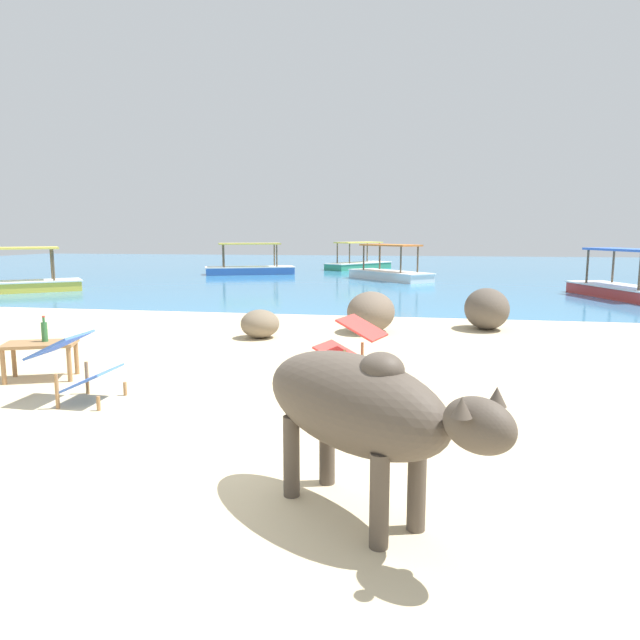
# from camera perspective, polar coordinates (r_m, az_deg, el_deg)

# --- Properties ---
(sand_beach) EXTENTS (18.00, 14.00, 0.04)m
(sand_beach) POSITION_cam_1_polar(r_m,az_deg,el_deg) (5.00, -10.84, -11.00)
(sand_beach) COLOR #CCB78E
(sand_beach) RESTS_ON ground
(water_surface) EXTENTS (60.00, 36.00, 0.03)m
(water_surface) POSITION_cam_1_polar(r_m,az_deg,el_deg) (26.50, 6.44, 4.88)
(water_surface) COLOR teal
(water_surface) RESTS_ON ground
(cow) EXTENTS (1.59, 1.45, 1.01)m
(cow) POSITION_cam_1_polar(r_m,az_deg,el_deg) (3.33, 3.66, -8.49)
(cow) COLOR #4C4238
(cow) RESTS_ON sand_beach
(low_bench_table) EXTENTS (0.87, 0.69, 0.43)m
(low_bench_table) POSITION_cam_1_polar(r_m,az_deg,el_deg) (7.23, -26.09, -2.57)
(low_bench_table) COLOR olive
(low_bench_table) RESTS_ON sand_beach
(bottle) EXTENTS (0.07, 0.07, 0.30)m
(bottle) POSITION_cam_1_polar(r_m,az_deg,el_deg) (7.24, -25.75, -1.01)
(bottle) COLOR #2D6B38
(bottle) RESTS_ON low_bench_table
(deck_chair_near) EXTENTS (0.89, 0.73, 0.68)m
(deck_chair_near) POSITION_cam_1_polar(r_m,az_deg,el_deg) (6.74, 2.99, -2.19)
(deck_chair_near) COLOR olive
(deck_chair_near) RESTS_ON sand_beach
(deck_chair_far) EXTENTS (0.78, 0.57, 0.68)m
(deck_chair_far) POSITION_cam_1_polar(r_m,az_deg,el_deg) (6.12, -23.12, -3.98)
(deck_chair_far) COLOR olive
(deck_chair_far) RESTS_ON sand_beach
(shore_rock_large) EXTENTS (0.93, 1.08, 0.72)m
(shore_rock_large) POSITION_cam_1_polar(r_m,az_deg,el_deg) (10.32, 16.26, 1.08)
(shore_rock_large) COLOR brown
(shore_rock_large) RESTS_ON sand_beach
(shore_rock_medium) EXTENTS (0.86, 0.86, 0.45)m
(shore_rock_medium) POSITION_cam_1_polar(r_m,az_deg,el_deg) (9.15, -5.99, -0.38)
(shore_rock_medium) COLOR #756651
(shore_rock_medium) RESTS_ON sand_beach
(shore_rock_small) EXTENTS (0.86, 1.07, 0.68)m
(shore_rock_small) POSITION_cam_1_polar(r_m,az_deg,el_deg) (9.67, 5.09, 0.82)
(shore_rock_small) COLOR #6B5B4C
(shore_rock_small) RESTS_ON sand_beach
(boat_blue) EXTENTS (3.84, 2.46, 1.29)m
(boat_blue) POSITION_cam_1_polar(r_m,az_deg,el_deg) (24.11, -6.99, 5.20)
(boat_blue) COLOR #3866B7
(boat_blue) RESTS_ON water_surface
(boat_red) EXTENTS (2.20, 3.85, 1.29)m
(boat_red) POSITION_cam_1_polar(r_m,az_deg,el_deg) (16.93, 28.02, 2.86)
(boat_red) COLOR #C63833
(boat_red) RESTS_ON water_surface
(boat_yellow) EXTENTS (3.59, 3.19, 1.29)m
(boat_yellow) POSITION_cam_1_polar(r_m,az_deg,el_deg) (18.72, -28.30, 3.29)
(boat_yellow) COLOR gold
(boat_yellow) RESTS_ON water_surface
(boat_green) EXTENTS (3.04, 3.68, 1.29)m
(boat_green) POSITION_cam_1_polar(r_m,az_deg,el_deg) (27.46, 3.86, 5.65)
(boat_green) COLOR #338E66
(boat_green) RESTS_ON water_surface
(boat_white) EXTENTS (3.32, 3.50, 1.29)m
(boat_white) POSITION_cam_1_polar(r_m,az_deg,el_deg) (21.14, 6.94, 4.74)
(boat_white) COLOR white
(boat_white) RESTS_ON water_surface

